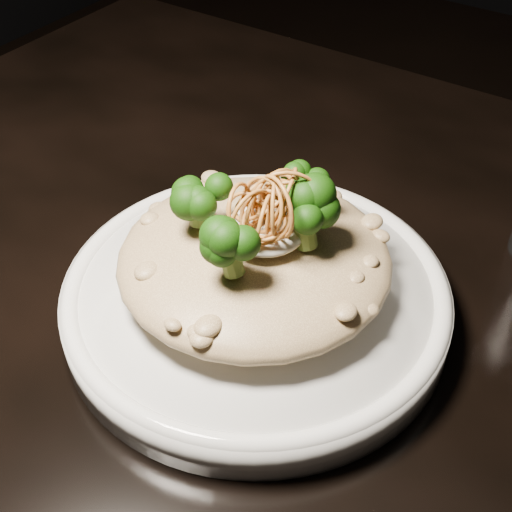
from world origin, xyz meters
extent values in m
cube|color=black|center=(0.00, 0.00, 0.73)|extent=(1.10, 0.80, 0.04)
cylinder|color=black|center=(-0.48, 0.33, 0.35)|extent=(0.05, 0.05, 0.71)
cylinder|color=white|center=(-0.07, -0.01, 0.76)|extent=(0.27, 0.27, 0.03)
ellipsoid|color=brown|center=(-0.08, 0.00, 0.80)|extent=(0.19, 0.19, 0.04)
ellipsoid|color=white|center=(-0.07, 0.00, 0.83)|extent=(0.05, 0.05, 0.01)
camera|label=1|loc=(0.13, -0.30, 1.12)|focal=50.00mm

